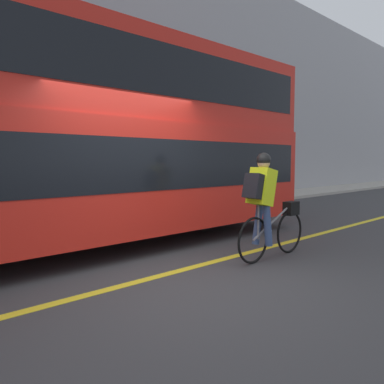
{
  "coord_description": "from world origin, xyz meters",
  "views": [
    {
      "loc": [
        -3.04,
        -3.6,
        1.51
      ],
      "look_at": [
        1.08,
        0.87,
        1.0
      ],
      "focal_mm": 35.0,
      "sensor_mm": 36.0,
      "label": 1
    }
  ],
  "objects_px": {
    "bus": "(80,131)",
    "trash_bin": "(248,184)",
    "cyclist_on_bike": "(266,203)",
    "street_sign_post": "(148,159)"
  },
  "relations": [
    {
      "from": "trash_bin",
      "to": "street_sign_post",
      "type": "distance_m",
      "value": 4.72
    },
    {
      "from": "cyclist_on_bike",
      "to": "trash_bin",
      "type": "distance_m",
      "value": 8.54
    },
    {
      "from": "cyclist_on_bike",
      "to": "bus",
      "type": "bearing_deg",
      "value": 125.48
    },
    {
      "from": "bus",
      "to": "trash_bin",
      "type": "xyz_separation_m",
      "value": [
        8.24,
        3.09,
        -1.39
      ]
    },
    {
      "from": "cyclist_on_bike",
      "to": "street_sign_post",
      "type": "xyz_separation_m",
      "value": [
        1.86,
        5.54,
        0.68
      ]
    },
    {
      "from": "street_sign_post",
      "to": "bus",
      "type": "bearing_deg",
      "value": -139.58
    },
    {
      "from": "bus",
      "to": "street_sign_post",
      "type": "bearing_deg",
      "value": 40.42
    },
    {
      "from": "bus",
      "to": "street_sign_post",
      "type": "xyz_separation_m",
      "value": [
        3.62,
        3.08,
        -0.45
      ]
    },
    {
      "from": "bus",
      "to": "cyclist_on_bike",
      "type": "relative_size",
      "value": 5.51
    },
    {
      "from": "bus",
      "to": "street_sign_post",
      "type": "relative_size",
      "value": 3.5
    }
  ]
}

